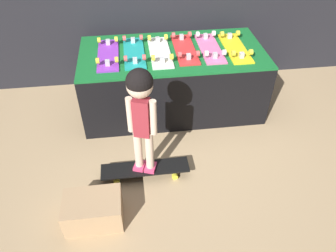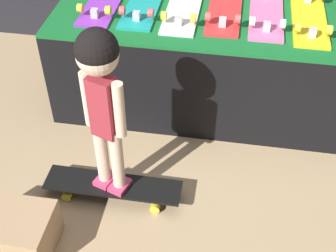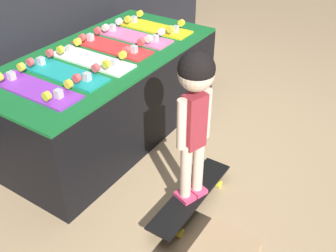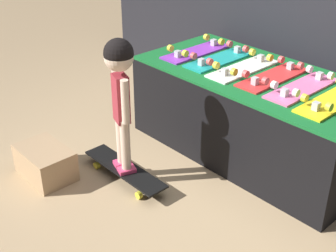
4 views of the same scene
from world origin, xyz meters
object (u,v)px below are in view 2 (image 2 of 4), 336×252
skateboard_red_on_rack (225,8)px  child (101,86)px  skateboard_yellow_on_rack (309,18)px  skateboard_on_floor (113,186)px  skateboard_teal_on_rack (144,3)px  storage_box (10,231)px  skateboard_pink_on_rack (267,12)px  skateboard_white_on_rack (183,7)px  skateboard_purple_on_rack (104,0)px

skateboard_red_on_rack → child: child is taller
skateboard_yellow_on_rack → skateboard_on_floor: skateboard_yellow_on_rack is taller
skateboard_teal_on_rack → storage_box: 1.52m
skateboard_pink_on_rack → child: child is taller
skateboard_teal_on_rack → storage_box: size_ratio=1.48×
skateboard_teal_on_rack → skateboard_white_on_rack: size_ratio=1.00×
skateboard_teal_on_rack → skateboard_on_floor: skateboard_teal_on_rack is taller
skateboard_white_on_rack → skateboard_yellow_on_rack: bearing=-0.6°
skateboard_pink_on_rack → skateboard_on_floor: (-0.73, -0.97, -0.59)m
skateboard_red_on_rack → skateboard_purple_on_rack: bearing=-178.5°
child → skateboard_white_on_rack: bearing=94.6°
skateboard_purple_on_rack → skateboard_on_floor: bearing=-75.2°
skateboard_white_on_rack → skateboard_on_floor: skateboard_white_on_rack is taller
skateboard_purple_on_rack → skateboard_teal_on_rack: size_ratio=1.00×
skateboard_yellow_on_rack → storage_box: skateboard_yellow_on_rack is taller
skateboard_purple_on_rack → skateboard_on_floor: skateboard_purple_on_rack is taller
skateboard_teal_on_rack → skateboard_white_on_rack: same height
skateboard_pink_on_rack → skateboard_on_floor: skateboard_pink_on_rack is taller
skateboard_pink_on_rack → skateboard_yellow_on_rack: 0.25m
skateboard_purple_on_rack → skateboard_white_on_rack: 0.49m
skateboard_white_on_rack → skateboard_on_floor: (-0.24, -0.95, -0.59)m
skateboard_purple_on_rack → skateboard_white_on_rack: (0.49, -0.01, 0.00)m
skateboard_red_on_rack → skateboard_on_floor: 1.24m
skateboard_yellow_on_rack → skateboard_teal_on_rack: bearing=178.5°
skateboard_purple_on_rack → skateboard_teal_on_rack: (0.25, 0.01, 0.00)m
skateboard_purple_on_rack → skateboard_pink_on_rack: 0.98m
skateboard_white_on_rack → skateboard_yellow_on_rack: size_ratio=1.00×
skateboard_teal_on_rack → skateboard_yellow_on_rack: (0.98, -0.03, 0.00)m
skateboard_teal_on_rack → storage_box: (-0.40, -1.36, -0.55)m
skateboard_pink_on_rack → storage_box: 1.86m
skateboard_teal_on_rack → skateboard_white_on_rack: bearing=-4.4°
storage_box → child: bearing=43.7°
skateboard_purple_on_rack → skateboard_on_floor: 1.15m
skateboard_purple_on_rack → storage_box: bearing=-96.7°
skateboard_purple_on_rack → skateboard_teal_on_rack: same height
skateboard_white_on_rack → skateboard_on_floor: 1.14m
skateboard_on_floor → storage_box: storage_box is taller
skateboard_red_on_rack → storage_box: 1.73m
skateboard_red_on_rack → skateboard_on_floor: skateboard_red_on_rack is taller
skateboard_purple_on_rack → skateboard_red_on_rack: bearing=1.5°
skateboard_white_on_rack → skateboard_red_on_rack: same height
skateboard_purple_on_rack → skateboard_teal_on_rack: 0.25m
skateboard_teal_on_rack → child: (0.01, -0.97, 0.09)m
skateboard_white_on_rack → storage_box: bearing=-115.9°
skateboard_white_on_rack → skateboard_pink_on_rack: (0.49, 0.02, 0.00)m
skateboard_on_floor → child: (0.00, -0.00, 0.68)m
skateboard_white_on_rack → child: bearing=-104.2°
skateboard_pink_on_rack → skateboard_on_floor: bearing=-127.2°
skateboard_red_on_rack → child: size_ratio=0.66×
skateboard_yellow_on_rack → skateboard_white_on_rack: bearing=179.4°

